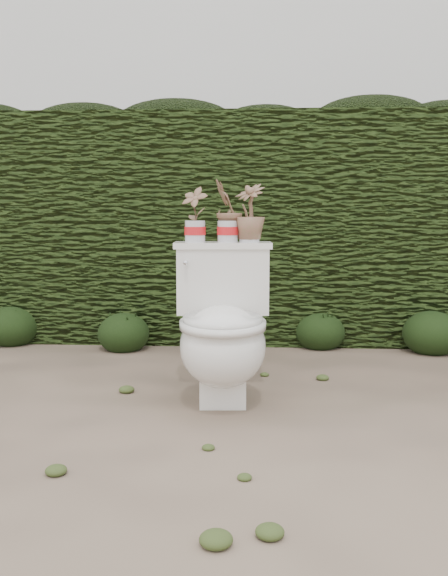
# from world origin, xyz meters

# --- Properties ---
(ground) EXTENTS (60.00, 60.00, 0.00)m
(ground) POSITION_xyz_m (0.00, 0.00, 0.00)
(ground) COLOR gray
(ground) RESTS_ON ground
(hedge) EXTENTS (8.00, 1.00, 1.60)m
(hedge) POSITION_xyz_m (0.00, 1.60, 0.80)
(hedge) COLOR #314517
(hedge) RESTS_ON ground
(house_wall) EXTENTS (8.00, 3.50, 4.00)m
(house_wall) POSITION_xyz_m (0.60, 6.00, 2.00)
(house_wall) COLOR silver
(house_wall) RESTS_ON ground
(toilet) EXTENTS (0.51, 0.70, 0.78)m
(toilet) POSITION_xyz_m (-0.21, -0.16, 0.36)
(toilet) COLOR silver
(toilet) RESTS_ON ground
(potted_plant_left) EXTENTS (0.17, 0.15, 0.27)m
(potted_plant_left) POSITION_xyz_m (-0.37, 0.07, 0.91)
(potted_plant_left) COLOR #367323
(potted_plant_left) RESTS_ON toilet
(potted_plant_center) EXTENTS (0.19, 0.21, 0.31)m
(potted_plant_center) POSITION_xyz_m (-0.20, 0.08, 0.93)
(potted_plant_center) COLOR #367323
(potted_plant_center) RESTS_ON toilet
(potted_plant_right) EXTENTS (0.22, 0.22, 0.28)m
(potted_plant_right) POSITION_xyz_m (-0.09, 0.08, 0.92)
(potted_plant_right) COLOR #367323
(potted_plant_right) RESTS_ON toilet
(liriope_clump_1) EXTENTS (0.37, 0.37, 0.30)m
(liriope_clump_1) POSITION_xyz_m (-1.77, 1.12, 0.15)
(liriope_clump_1) COLOR black
(liriope_clump_1) RESTS_ON ground
(liriope_clump_2) EXTENTS (0.35, 0.35, 0.28)m
(liriope_clump_2) POSITION_xyz_m (-0.95, 0.98, 0.14)
(liriope_clump_2) COLOR black
(liriope_clump_2) RESTS_ON ground
(liriope_clump_3) EXTENTS (0.36, 0.36, 0.29)m
(liriope_clump_3) POSITION_xyz_m (-0.31, 1.09, 0.14)
(liriope_clump_3) COLOR black
(liriope_clump_3) RESTS_ON ground
(liriope_clump_4) EXTENTS (0.34, 0.34, 0.27)m
(liriope_clump_4) POSITION_xyz_m (0.38, 1.13, 0.14)
(liriope_clump_4) COLOR black
(liriope_clump_4) RESTS_ON ground
(liriope_clump_5) EXTENTS (0.38, 0.38, 0.31)m
(liriope_clump_5) POSITION_xyz_m (1.10, 1.02, 0.15)
(liriope_clump_5) COLOR black
(liriope_clump_5) RESTS_ON ground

